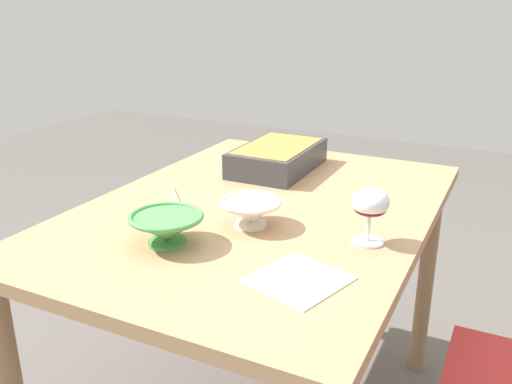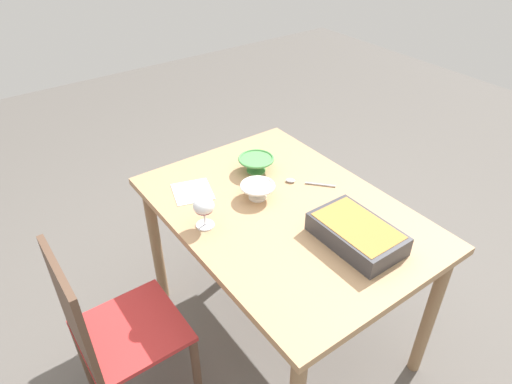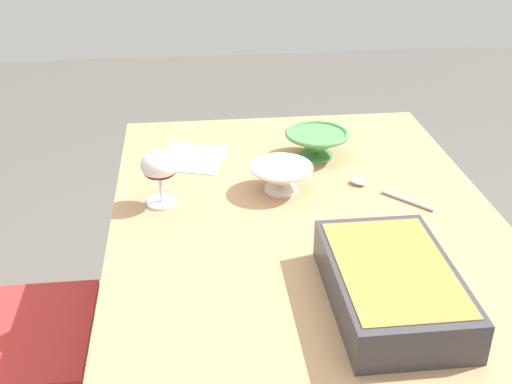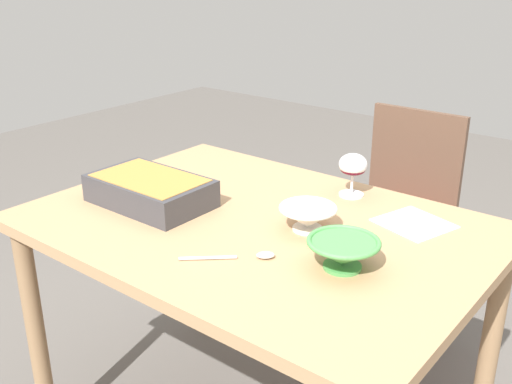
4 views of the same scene
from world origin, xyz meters
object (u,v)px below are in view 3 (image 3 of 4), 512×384
mixing_bowl (281,176)px  small_bowl (317,143)px  serving_spoon (373,187)px  wine_glass (160,168)px  casserole_dish (392,283)px  dining_table (306,253)px  napkin (192,158)px

mixing_bowl → small_bowl: 0.22m
mixing_bowl → serving_spoon: 0.23m
wine_glass → casserole_dish: wine_glass is taller
casserole_dish → dining_table: bearing=-163.7°
dining_table → napkin: size_ratio=7.04×
small_bowl → wine_glass: bearing=-62.5°
dining_table → small_bowl: size_ratio=7.16×
dining_table → napkin: (-0.34, -0.25, 0.10)m
wine_glass → napkin: wine_glass is taller
small_bowl → napkin: small_bowl is taller
wine_glass → serving_spoon: 0.52m
wine_glass → casserole_dish: size_ratio=0.38×
serving_spoon → napkin: bearing=-117.7°
dining_table → wine_glass: wine_glass is taller
casserole_dish → small_bowl: 0.64m
serving_spoon → casserole_dish: bearing=-11.7°
serving_spoon → dining_table: bearing=-58.1°
casserole_dish → wine_glass: bearing=-135.4°
dining_table → small_bowl: bearing=165.5°
napkin → mixing_bowl: bearing=45.8°
small_bowl → serving_spoon: 0.23m
napkin → dining_table: bearing=36.2°
serving_spoon → wine_glass: bearing=-88.9°
small_bowl → serving_spoon: (0.20, 0.10, -0.03)m
casserole_dish → napkin: bearing=-152.5°
wine_glass → napkin: size_ratio=0.76×
mixing_bowl → small_bowl: size_ratio=0.90×
small_bowl → serving_spoon: small_bowl is taller
casserole_dish → mixing_bowl: casserole_dish is taller
small_bowl → mixing_bowl: bearing=-34.3°
wine_glass → small_bowl: bearing=117.5°
small_bowl → casserole_dish: bearing=1.0°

